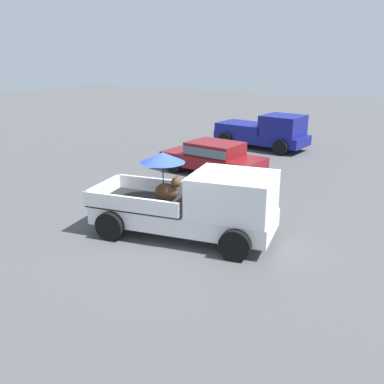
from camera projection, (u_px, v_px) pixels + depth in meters
name	position (u px, v px, depth m)	size (l,w,h in m)	color
ground_plane	(183.00, 235.00, 12.49)	(80.00, 80.00, 0.00)	#4C4C4F
pickup_truck_main	(199.00, 204.00, 12.04)	(5.30, 2.97, 2.27)	black
pickup_truck_red	(265.00, 132.00, 23.08)	(4.97, 2.58, 1.80)	black
parked_sedan_near	(214.00, 156.00, 18.40)	(4.45, 2.29, 1.33)	black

